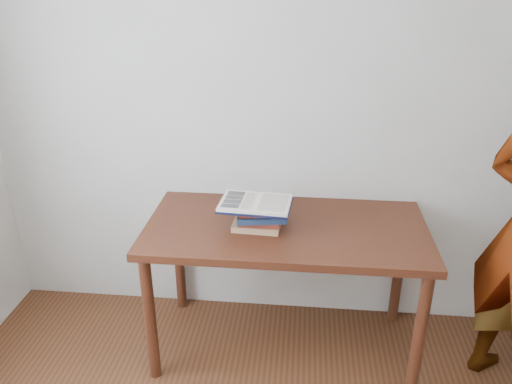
# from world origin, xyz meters

# --- Properties ---
(room_shell) EXTENTS (3.54, 3.54, 2.62)m
(room_shell) POSITION_xyz_m (-0.08, 0.01, 1.63)
(room_shell) COLOR beige
(room_shell) RESTS_ON ground
(desk) EXTENTS (1.47, 0.73, 0.79)m
(desk) POSITION_xyz_m (-0.00, 1.38, 0.69)
(desk) COLOR #4B2112
(desk) RESTS_ON ground
(book_stack) EXTENTS (0.28, 0.22, 0.13)m
(book_stack) POSITION_xyz_m (-0.14, 1.34, 0.85)
(book_stack) COLOR #9A814F
(book_stack) RESTS_ON desk
(open_book) EXTENTS (0.38, 0.28, 0.03)m
(open_book) POSITION_xyz_m (-0.16, 1.34, 0.93)
(open_book) COLOR black
(open_book) RESTS_ON book_stack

